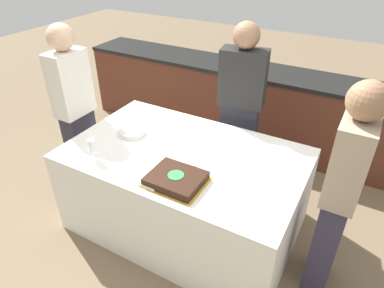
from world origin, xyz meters
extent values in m
plane|color=#7A664C|center=(0.00, 0.00, 0.00)|extent=(14.00, 14.00, 0.00)
cube|color=#5B2D1E|center=(0.00, 1.65, 0.44)|extent=(4.40, 0.55, 0.88)
cube|color=black|center=(0.00, 1.65, 0.90)|extent=(4.40, 0.58, 0.04)
cube|color=white|center=(0.00, 0.00, 0.38)|extent=(1.85, 1.15, 0.77)
cube|color=gold|center=(0.14, -0.35, 0.77)|extent=(0.41, 0.35, 0.00)
cube|color=black|center=(0.14, -0.35, 0.80)|extent=(0.37, 0.31, 0.06)
cylinder|color=green|center=(0.14, -0.35, 0.83)|extent=(0.11, 0.11, 0.00)
cylinder|color=white|center=(-0.53, 0.03, 0.79)|extent=(0.24, 0.24, 0.04)
cylinder|color=white|center=(-0.56, -0.41, 0.77)|extent=(0.07, 0.07, 0.00)
cylinder|color=white|center=(-0.56, -0.41, 0.80)|extent=(0.01, 0.01, 0.06)
cylinder|color=white|center=(-0.56, -0.41, 0.89)|extent=(0.06, 0.06, 0.10)
cylinder|color=white|center=(0.13, -0.03, 0.77)|extent=(0.19, 0.19, 0.00)
cylinder|color=white|center=(0.53, 0.11, 0.77)|extent=(0.19, 0.19, 0.00)
cube|color=white|center=(0.00, -0.45, 0.78)|extent=(0.13, 0.11, 0.02)
cube|color=#282833|center=(0.14, 0.79, 0.44)|extent=(0.37, 0.22, 0.88)
cube|color=black|center=(0.14, 0.79, 1.13)|extent=(0.43, 0.27, 0.52)
sphere|color=#936B4C|center=(0.14, 0.79, 1.51)|extent=(0.23, 0.23, 0.23)
cube|color=#282833|center=(-1.14, 0.00, 0.41)|extent=(0.16, 0.29, 0.83)
cube|color=silver|center=(-1.14, 0.00, 1.11)|extent=(0.20, 0.34, 0.57)
sphere|color=#D8AD89|center=(-1.14, 0.00, 1.51)|extent=(0.23, 0.23, 0.23)
cube|color=#383347|center=(1.14, 0.00, 0.41)|extent=(0.16, 0.31, 0.81)
cube|color=tan|center=(1.14, 0.00, 1.09)|extent=(0.20, 0.36, 0.55)
sphere|color=#936B4C|center=(1.14, 0.00, 1.48)|extent=(0.23, 0.23, 0.23)
camera|label=1|loc=(1.14, -1.90, 2.26)|focal=32.00mm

